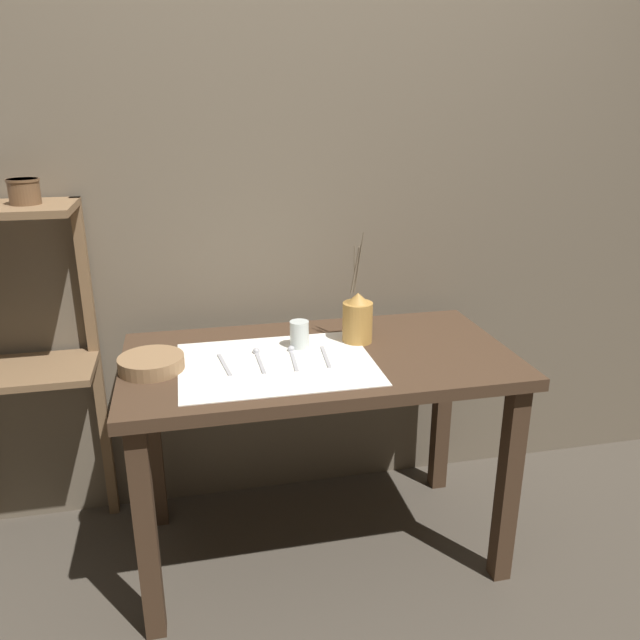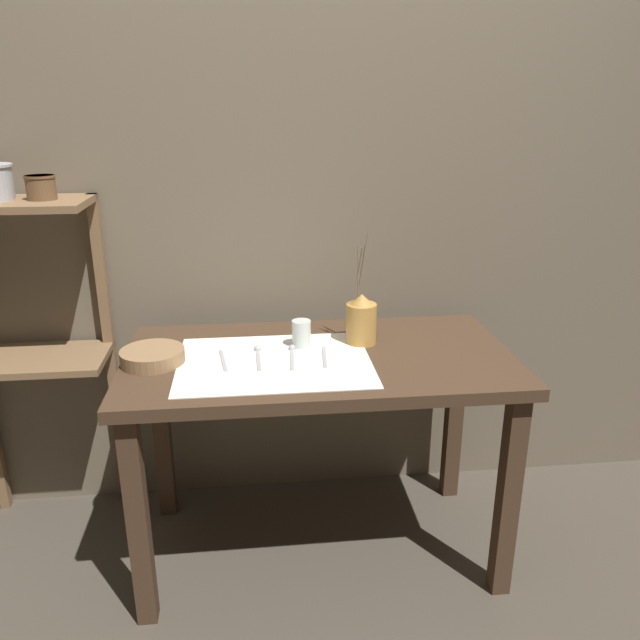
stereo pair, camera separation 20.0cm
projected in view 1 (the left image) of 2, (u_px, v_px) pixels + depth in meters
name	position (u px, v px, depth m)	size (l,w,h in m)	color
ground_plane	(319.00, 546.00, 2.29)	(12.00, 12.00, 0.00)	#473F35
stone_wall_back	(293.00, 200.00, 2.31)	(7.00, 0.06, 2.40)	#6B5E4C
wooden_table	(319.00, 385.00, 2.08)	(1.27, 0.67, 0.76)	#422D1E
wooden_shelf_unit	(10.00, 321.00, 2.08)	(0.51, 0.29, 1.24)	brown
linen_cloth	(277.00, 364.00, 1.97)	(0.61, 0.46, 0.00)	white
pitcher_with_flowers	(358.00, 319.00, 2.13)	(0.10, 0.10, 0.38)	#B7843D
wooden_bowl	(151.00, 363.00, 1.92)	(0.20, 0.20, 0.05)	#8E6B47
glass_tumbler_near	(299.00, 334.00, 2.08)	(0.06, 0.06, 0.09)	silver
fork_inner	(224.00, 365.00, 1.95)	(0.03, 0.17, 0.00)	#A8A8AD
spoon_inner	(258.00, 355.00, 2.02)	(0.02, 0.19, 0.02)	#A8A8AD
spoon_outer	(292.00, 353.00, 2.03)	(0.03, 0.19, 0.02)	#A8A8AD
fork_outer	(326.00, 357.00, 2.01)	(0.03, 0.17, 0.00)	#A8A8AD
metal_pot_small	(24.00, 190.00, 1.92)	(0.10, 0.10, 0.08)	brown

